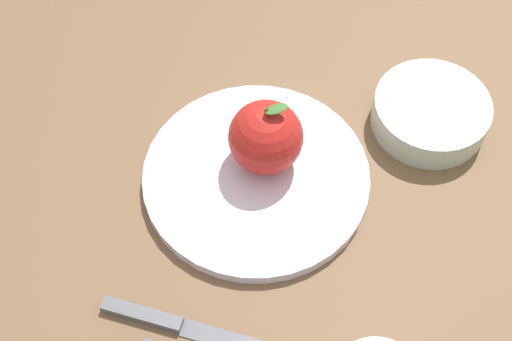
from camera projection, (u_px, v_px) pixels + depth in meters
The scene contains 5 objects.
ground_plane at pixel (263, 199), 0.76m from camera, with size 2.40×2.40×0.00m, color brown.
dinner_plate at pixel (256, 176), 0.76m from camera, with size 0.24×0.24×0.01m.
apple at pixel (266, 137), 0.74m from camera, with size 0.08×0.08×0.09m.
side_bowl at pixel (431, 111), 0.79m from camera, with size 0.13×0.13×0.04m.
knife at pixel (181, 326), 0.68m from camera, with size 0.19×0.09×0.01m.
Camera 1 is at (-0.04, -0.38, 0.65)m, focal length 49.69 mm.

